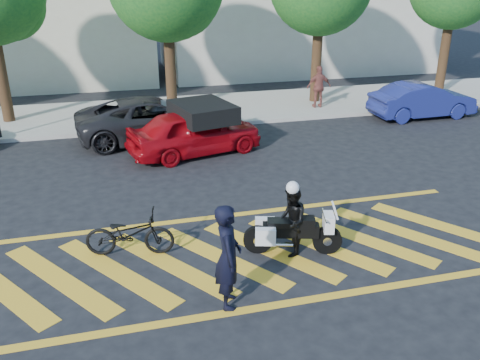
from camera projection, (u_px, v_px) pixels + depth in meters
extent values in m
plane|color=black|center=(248.00, 254.00, 11.05)|extent=(90.00, 90.00, 0.00)
cube|color=#9E998E|center=(173.00, 112.00, 21.73)|extent=(60.00, 5.00, 0.15)
cube|color=gold|center=(1.00, 287.00, 9.87)|extent=(2.43, 3.21, 0.01)
cube|color=gold|center=(60.00, 279.00, 10.13)|extent=(2.43, 3.21, 0.01)
cube|color=gold|center=(116.00, 272.00, 10.39)|extent=(2.43, 3.21, 0.01)
cube|color=gold|center=(170.00, 264.00, 10.65)|extent=(2.43, 3.21, 0.01)
cube|color=gold|center=(221.00, 257.00, 10.91)|extent=(2.43, 3.21, 0.01)
cube|color=gold|center=(270.00, 250.00, 11.17)|extent=(2.43, 3.21, 0.01)
cube|color=gold|center=(316.00, 244.00, 11.42)|extent=(2.43, 3.21, 0.01)
cube|color=gold|center=(361.00, 238.00, 11.68)|extent=(2.43, 3.21, 0.01)
cube|color=gold|center=(403.00, 232.00, 11.94)|extent=(2.43, 3.21, 0.01)
cube|color=gold|center=(444.00, 226.00, 12.20)|extent=(2.43, 3.21, 0.01)
cube|color=gold|center=(276.00, 305.00, 9.35)|extent=(12.00, 0.20, 0.01)
cube|color=gold|center=(228.00, 216.00, 12.74)|extent=(12.00, 0.20, 0.01)
cylinder|color=black|center=(1.00, 74.00, 19.46)|extent=(0.44, 0.44, 4.00)
sphere|color=#16531F|center=(8.00, 4.00, 18.89)|extent=(2.73, 2.73, 2.73)
cylinder|color=black|center=(170.00, 66.00, 20.99)|extent=(0.44, 0.44, 4.00)
sphere|color=#16531F|center=(181.00, 0.00, 20.40)|extent=(2.99, 2.99, 2.99)
cylinder|color=black|center=(316.00, 60.00, 22.51)|extent=(0.44, 0.44, 4.00)
cylinder|color=black|center=(444.00, 54.00, 24.04)|extent=(0.44, 0.44, 4.00)
imported|color=black|center=(228.00, 257.00, 9.02)|extent=(0.60, 0.81, 2.01)
imported|color=black|center=(130.00, 234.00, 10.86)|extent=(1.99, 1.03, 0.99)
cylinder|color=black|center=(258.00, 239.00, 10.99)|extent=(0.65, 0.30, 0.63)
cylinder|color=silver|center=(258.00, 239.00, 10.99)|extent=(0.23, 0.20, 0.19)
cylinder|color=black|center=(327.00, 240.00, 10.96)|extent=(0.65, 0.30, 0.63)
cylinder|color=silver|center=(327.00, 240.00, 10.96)|extent=(0.23, 0.20, 0.19)
cube|color=black|center=(291.00, 230.00, 10.88)|extent=(1.22, 0.57, 0.29)
cube|color=black|center=(305.00, 222.00, 10.80)|extent=(0.49, 0.40, 0.21)
cube|color=black|center=(280.00, 223.00, 10.82)|extent=(0.60, 0.46, 0.12)
cube|color=silver|center=(328.00, 222.00, 10.79)|extent=(0.31, 0.45, 0.38)
cube|color=silver|center=(265.00, 225.00, 11.13)|extent=(0.46, 0.28, 0.36)
cube|color=silver|center=(265.00, 237.00, 10.67)|extent=(0.46, 0.28, 0.36)
imported|color=black|center=(291.00, 221.00, 10.78)|extent=(0.78, 0.89, 1.56)
imported|color=#9C070E|center=(195.00, 132.00, 16.74)|extent=(4.75, 2.83, 1.52)
imported|color=black|center=(154.00, 119.00, 18.22)|extent=(5.67, 3.03, 1.51)
imported|color=#B3B4B8|center=(180.00, 115.00, 18.94)|extent=(4.01, 1.75, 1.35)
imported|color=navy|center=(422.00, 100.00, 20.89)|extent=(4.37, 1.60, 1.43)
imported|color=brown|center=(319.00, 87.00, 21.79)|extent=(1.08, 0.53, 1.78)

